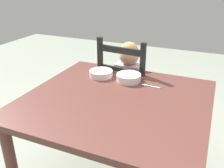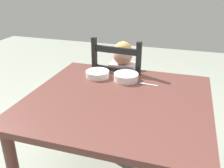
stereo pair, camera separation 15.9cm
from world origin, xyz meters
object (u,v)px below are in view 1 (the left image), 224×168
(dining_table, at_px, (116,112))
(bowl_of_peas, at_px, (129,77))
(child_figure, at_px, (127,80))
(bowl_of_carrots, at_px, (101,73))
(dining_chair, at_px, (127,96))
(spoon, at_px, (147,85))

(dining_table, height_order, bowl_of_peas, bowl_of_peas)
(child_figure, relative_size, bowl_of_carrots, 5.45)
(child_figure, bearing_deg, dining_chair, 134.93)
(bowl_of_carrots, height_order, spoon, bowl_of_carrots)
(bowl_of_peas, relative_size, spoon, 1.33)
(dining_table, bearing_deg, dining_chair, 103.26)
(child_figure, height_order, bowl_of_carrots, child_figure)
(bowl_of_peas, bearing_deg, child_figure, 111.29)
(spoon, bearing_deg, bowl_of_peas, 168.09)
(dining_chair, height_order, child_figure, dining_chair)
(dining_table, distance_m, spoon, 0.31)
(dining_table, xyz_separation_m, spoon, (0.13, 0.26, 0.11))
(bowl_of_peas, bearing_deg, dining_table, -86.03)
(bowl_of_carrots, bearing_deg, spoon, -4.83)
(dining_table, bearing_deg, child_figure, 102.94)
(child_figure, bearing_deg, spoon, -50.64)
(dining_chair, xyz_separation_m, child_figure, (0.00, -0.00, 0.16))
(bowl_of_peas, height_order, spoon, bowl_of_peas)
(child_figure, xyz_separation_m, bowl_of_peas, (0.11, -0.29, 0.15))
(child_figure, height_order, bowl_of_peas, child_figure)
(dining_table, relative_size, spoon, 8.44)
(dining_table, distance_m, dining_chair, 0.63)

